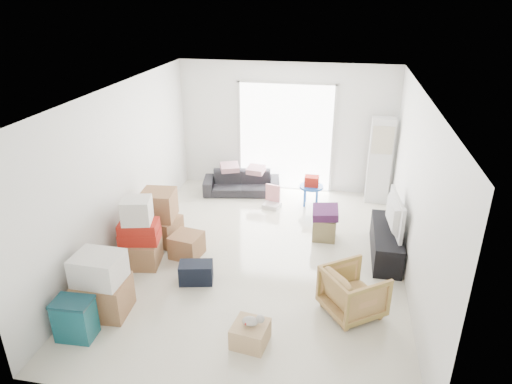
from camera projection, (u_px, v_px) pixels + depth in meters
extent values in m
cube|color=silver|center=(259.00, 264.00, 7.46)|extent=(4.50, 6.00, 0.24)
cube|color=white|center=(260.00, 83.00, 6.27)|extent=(4.50, 6.00, 0.24)
cube|color=white|center=(286.00, 126.00, 9.67)|extent=(4.50, 0.24, 2.70)
cube|color=white|center=(196.00, 313.00, 4.06)|extent=(4.50, 0.24, 2.70)
cube|color=white|center=(114.00, 171.00, 7.28)|extent=(0.24, 6.00, 2.70)
cube|color=white|center=(424.00, 194.00, 6.45)|extent=(0.24, 6.00, 2.70)
cube|color=white|center=(285.00, 137.00, 9.62)|extent=(2.00, 0.01, 2.30)
cube|color=silver|center=(239.00, 135.00, 9.79)|extent=(0.06, 0.04, 2.30)
cube|color=silver|center=(333.00, 140.00, 9.44)|extent=(0.06, 0.04, 2.30)
cube|color=silver|center=(287.00, 82.00, 9.15)|extent=(2.10, 0.04, 0.06)
cube|color=silver|center=(380.00, 161.00, 9.10)|extent=(0.45, 0.30, 1.75)
cube|color=black|center=(386.00, 242.00, 7.40)|extent=(0.43, 1.43, 0.48)
imported|color=black|center=(388.00, 226.00, 7.28)|extent=(0.67, 1.06, 0.13)
imported|color=#28282D|center=(242.00, 179.00, 9.68)|extent=(1.66, 0.74, 0.63)
cube|color=#BD8A95|center=(230.00, 161.00, 9.60)|extent=(0.52, 0.47, 0.13)
cube|color=#BD8A95|center=(256.00, 164.00, 9.48)|extent=(0.39, 0.33, 0.12)
imported|color=tan|center=(354.00, 290.00, 6.02)|extent=(0.94, 0.95, 0.72)
cube|color=#11525C|center=(77.00, 328.00, 5.68)|extent=(0.47, 0.34, 0.25)
cube|color=#11525C|center=(74.00, 312.00, 5.58)|extent=(0.47, 0.34, 0.25)
cube|color=#0C333D|center=(72.00, 302.00, 5.52)|extent=(0.49, 0.35, 0.04)
cube|color=#936542|center=(103.00, 297.00, 6.07)|extent=(0.70, 0.59, 0.50)
cube|color=white|center=(99.00, 268.00, 5.90)|extent=(0.62, 0.51, 0.39)
cube|color=#936542|center=(142.00, 252.00, 7.19)|extent=(0.64, 0.64, 0.40)
cube|color=red|center=(140.00, 236.00, 7.08)|extent=(0.67, 0.51, 0.18)
cube|color=red|center=(139.00, 226.00, 7.01)|extent=(0.64, 0.48, 0.16)
cube|color=white|center=(137.00, 211.00, 6.90)|extent=(0.50, 0.49, 0.38)
cube|color=#936542|center=(161.00, 229.00, 7.84)|extent=(0.72, 0.64, 0.45)
cube|color=#936542|center=(159.00, 205.00, 7.65)|extent=(0.59, 0.59, 0.48)
cube|color=#936542|center=(187.00, 245.00, 7.42)|extent=(0.53, 0.53, 0.38)
cube|color=black|center=(196.00, 273.00, 6.75)|extent=(0.54, 0.39, 0.31)
cube|color=olive|center=(324.00, 228.00, 7.94)|extent=(0.39, 0.39, 0.39)
cube|color=#4E2152|center=(325.00, 214.00, 7.83)|extent=(0.46, 0.46, 0.14)
cylinder|color=blue|center=(311.00, 187.00, 9.12)|extent=(0.48, 0.48, 0.04)
cylinder|color=blue|center=(317.00, 194.00, 9.29)|extent=(0.04, 0.04, 0.38)
cylinder|color=blue|center=(305.00, 193.00, 9.33)|extent=(0.04, 0.04, 0.38)
cylinder|color=blue|center=(304.00, 198.00, 9.11)|extent=(0.04, 0.04, 0.38)
cylinder|color=blue|center=(316.00, 199.00, 9.07)|extent=(0.04, 0.04, 0.38)
cube|color=red|center=(312.00, 181.00, 9.07)|extent=(0.28, 0.22, 0.20)
cube|color=silver|center=(272.00, 205.00, 9.14)|extent=(0.39, 0.36, 0.08)
cube|color=pink|center=(273.00, 193.00, 9.16)|extent=(0.31, 0.12, 0.36)
cube|color=#D4B27A|center=(250.00, 334.00, 5.57)|extent=(0.47, 0.47, 0.28)
ellipsoid|color=#B2ADA8|center=(250.00, 321.00, 5.49)|extent=(0.20, 0.14, 0.11)
cube|color=#B01C1D|center=(250.00, 321.00, 5.49)|extent=(0.16, 0.14, 0.03)
sphere|color=#B2ADA8|center=(260.00, 319.00, 5.49)|extent=(0.11, 0.11, 0.11)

